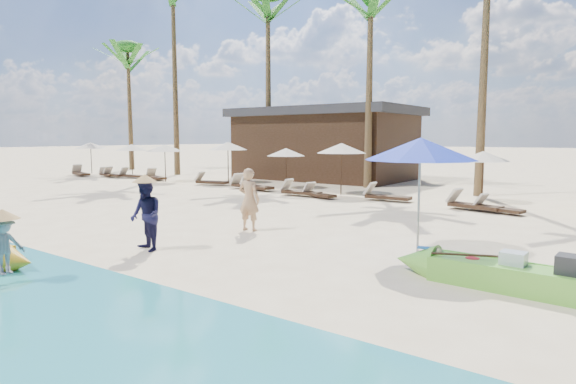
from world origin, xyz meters
The scene contains 31 objects.
ground centered at (0.00, 0.00, 0.00)m, with size 240.00×240.00×0.00m, color beige.
green_canoe centered at (6.65, 0.83, 0.24)m, with size 5.68×0.88×0.72m.
tourist centered at (-0.74, 2.14, 0.86)m, with size 0.63×0.41×1.72m, color tan.
vendor_green centered at (-1.05, -1.02, 0.81)m, with size 0.79×0.61×1.62m, color #151438.
vendor_yellow centered at (-0.96, -4.05, 0.70)m, with size 0.67×0.38×1.03m, color gray.
blue_umbrella centered at (4.02, 2.23, 2.30)m, with size 2.37×2.37×2.55m.
resort_parasol_0 centered at (-23.14, 11.13, 1.96)m, with size 2.11×2.11×2.18m.
lounger_0_left centered at (-21.75, 9.46, 0.22)m, with size 2.04×1.04×0.66m.
lounger_0_right centered at (-19.81, 10.16, 0.19)m, with size 1.71×0.82×0.56m.
resort_parasol_1 centered at (-19.04, 11.53, 1.88)m, with size 2.02×2.02×2.08m.
lounger_1_left centered at (-19.18, 10.18, 0.20)m, with size 1.78×0.64×0.59m.
lounger_1_right centered at (-17.75, 10.50, 0.20)m, with size 1.82×0.82×0.60m.
resort_parasol_2 centered at (-14.18, 10.27, 1.94)m, with size 2.08×2.08×2.15m.
lounger_2_left centered at (-15.45, 10.55, 0.21)m, with size 1.94×1.06×0.63m.
resort_parasol_3 centered at (-10.75, 11.86, 2.06)m, with size 2.22×2.22×2.28m.
lounger_3_left centered at (-10.68, 10.39, 0.21)m, with size 1.93×1.01×0.63m.
lounger_3_right centered at (-7.85, 10.04, 0.22)m, with size 2.01×0.85×0.66m.
resort_parasol_4 centered at (-6.43, 11.47, 1.81)m, with size 1.95×1.95×2.00m.
lounger_4_left centered at (-7.14, 9.94, 0.22)m, with size 2.03×0.95×0.66m.
lounger_4_right centered at (-4.13, 9.30, 0.21)m, with size 1.89×0.63×0.64m.
resort_parasol_5 centered at (-2.91, 10.85, 2.06)m, with size 2.22×2.22×2.29m.
lounger_5_left centered at (-3.11, 9.25, 0.19)m, with size 1.72×0.91×0.56m.
resort_parasol_6 centered at (2.90, 11.66, 1.82)m, with size 1.96×1.96×2.02m.
lounger_6_left centered at (-0.41, 10.04, 0.21)m, with size 1.92×0.68×0.64m.
lounger_6_right centered at (3.11, 9.55, 0.22)m, with size 1.98×0.98×0.65m.
lounger_7_left centered at (3.97, 9.42, 0.19)m, with size 1.70×0.90×0.55m.
palm_0 centered at (-24.62, 15.48, 8.11)m, with size 2.08×2.08×9.90m.
palm_1 centered at (-17.59, 14.06, 10.82)m, with size 2.08×2.08×13.60m.
palm_2 centered at (-10.45, 15.08, 9.18)m, with size 2.08×2.08×11.33m.
palm_3 centered at (-3.36, 14.27, 8.58)m, with size 2.08×2.08×10.52m.
pavilion_west centered at (-8.00, 17.50, 2.19)m, with size 10.80×6.60×4.30m.
Camera 1 is at (7.85, -7.70, 2.56)m, focal length 30.00 mm.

